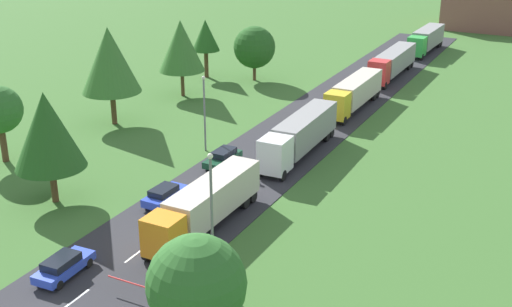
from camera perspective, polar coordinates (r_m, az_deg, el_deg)
road at (r=58.98m, az=-1.88°, el=-2.37°), size 10.00×140.00×0.06m
lane_marking_centre at (r=55.98m, az=-3.76°, el=-3.74°), size 0.16×119.60×0.01m
truck_lead at (r=50.38m, az=-4.30°, el=-4.26°), size 2.61×12.92×3.43m
truck_second at (r=64.06m, az=3.75°, el=1.66°), size 2.73×13.93×3.64m
truck_third at (r=78.56m, az=8.36°, el=5.19°), size 2.57×13.01×3.42m
truck_fourth at (r=93.45m, az=11.55°, el=7.64°), size 2.56×14.22×3.55m
truck_fifth at (r=109.28m, az=14.28°, el=9.42°), size 2.84×12.37×3.55m
car_lead at (r=46.60m, az=-16.07°, el=-9.16°), size 1.97×4.54×1.45m
car_second at (r=54.97m, az=-7.76°, el=-3.51°), size 1.91×4.31×1.49m
car_third at (r=62.04m, az=-2.83°, el=-0.33°), size 1.81×4.50×1.47m
motorcycle_courier at (r=56.41m, az=-8.39°, el=-3.20°), size 0.28×1.94×0.91m
barrier_gate at (r=42.60m, az=-8.46°, el=-11.82°), size 4.64×0.28×1.05m
lamppost_lead at (r=42.55m, az=-3.79°, el=-5.01°), size 0.36×0.36×8.97m
lamppost_second at (r=64.64m, az=-4.41°, el=3.77°), size 0.36×0.36×7.55m
tree_oak at (r=82.54m, az=-6.40°, el=9.10°), size 5.63×5.63×9.39m
tree_birch at (r=91.06m, az=-4.32°, el=9.96°), size 3.75×3.75×7.81m
tree_maple at (r=89.50m, az=-0.14°, el=9.03°), size 5.54×5.54×7.25m
tree_pine at (r=36.41m, az=-5.09°, el=-11.03°), size 5.45×5.45×7.16m
tree_ash at (r=73.12m, az=-12.35°, el=7.78°), size 6.35×6.35×10.63m
tree_lime at (r=55.47m, az=-17.34°, el=1.88°), size 5.72×5.72×9.35m
distant_building at (r=132.44m, az=19.51°, el=11.76°), size 16.20×12.85×8.04m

